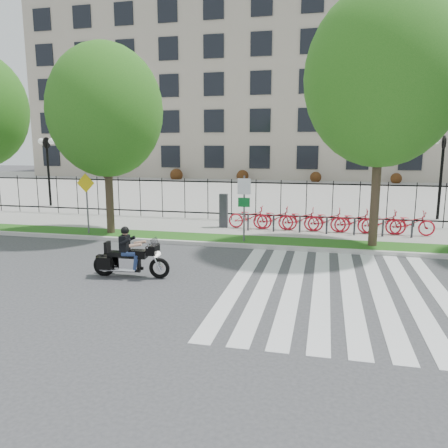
# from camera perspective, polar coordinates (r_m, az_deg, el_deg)

# --- Properties ---
(ground) EXTENTS (120.00, 120.00, 0.00)m
(ground) POSITION_cam_1_polar(r_m,az_deg,el_deg) (12.92, -7.71, -6.84)
(ground) COLOR #38383A
(ground) RESTS_ON ground
(curb) EXTENTS (60.00, 0.20, 0.15)m
(curb) POSITION_cam_1_polar(r_m,az_deg,el_deg) (16.66, -2.72, -2.58)
(curb) COLOR #BCB8B1
(curb) RESTS_ON ground
(grass_verge) EXTENTS (60.00, 1.50, 0.15)m
(grass_verge) POSITION_cam_1_polar(r_m,az_deg,el_deg) (17.46, -1.96, -1.98)
(grass_verge) COLOR #255A16
(grass_verge) RESTS_ON ground
(sidewalk) EXTENTS (60.00, 3.50, 0.15)m
(sidewalk) POSITION_cam_1_polar(r_m,az_deg,el_deg) (19.83, -0.08, -0.49)
(sidewalk) COLOR gray
(sidewalk) RESTS_ON ground
(plaza) EXTENTS (80.00, 34.00, 0.10)m
(plaza) POSITION_cam_1_polar(r_m,az_deg,el_deg) (36.98, 6.16, 4.44)
(plaza) COLOR gray
(plaza) RESTS_ON ground
(crosswalk_stripes) EXTENTS (5.70, 8.00, 0.01)m
(crosswalk_stripes) POSITION_cam_1_polar(r_m,az_deg,el_deg) (12.13, 14.37, -8.20)
(crosswalk_stripes) COLOR silver
(crosswalk_stripes) RESTS_ON ground
(iron_fence) EXTENTS (30.00, 0.06, 2.00)m
(iron_fence) POSITION_cam_1_polar(r_m,az_deg,el_deg) (21.35, 0.99, 3.21)
(iron_fence) COLOR black
(iron_fence) RESTS_ON sidewalk
(office_building) EXTENTS (60.00, 21.90, 20.15)m
(office_building) POSITION_cam_1_polar(r_m,az_deg,el_deg) (56.95, 8.93, 16.41)
(office_building) COLOR #A89B87
(office_building) RESTS_ON ground
(lamp_post_left) EXTENTS (1.06, 0.70, 4.25)m
(lamp_post_left) POSITION_cam_1_polar(r_m,az_deg,el_deg) (28.71, -22.09, 8.40)
(lamp_post_left) COLOR black
(lamp_post_left) RESTS_ON ground
(lamp_post_right) EXTENTS (1.06, 0.70, 4.25)m
(lamp_post_right) POSITION_cam_1_polar(r_m,az_deg,el_deg) (24.17, 26.66, 7.84)
(lamp_post_right) COLOR black
(lamp_post_right) RESTS_ON ground
(street_tree_1) EXTENTS (4.61, 4.61, 7.64)m
(street_tree_1) POSITION_cam_1_polar(r_m,az_deg,el_deg) (18.69, -15.22, 14.07)
(street_tree_1) COLOR #3C2C21
(street_tree_1) RESTS_ON grass_verge
(street_tree_2) EXTENTS (5.37, 5.37, 9.02)m
(street_tree_2) POSITION_cam_1_polar(r_m,az_deg,el_deg) (16.72, 20.01, 17.56)
(street_tree_2) COLOR #3C2C21
(street_tree_2) RESTS_ON grass_verge
(bike_share_station) EXTENTS (8.93, 0.87, 1.50)m
(bike_share_station) POSITION_cam_1_polar(r_m,az_deg,el_deg) (18.98, 13.09, 0.53)
(bike_share_station) COLOR #2D2D33
(bike_share_station) RESTS_ON sidewalk
(sign_pole_regulatory) EXTENTS (0.50, 0.09, 2.50)m
(sign_pole_regulatory) POSITION_cam_1_polar(r_m,az_deg,el_deg) (16.50, 2.64, 3.16)
(sign_pole_regulatory) COLOR #59595B
(sign_pole_regulatory) RESTS_ON grass_verge
(sign_pole_warning) EXTENTS (0.78, 0.09, 2.49)m
(sign_pole_warning) POSITION_cam_1_polar(r_m,az_deg,el_deg) (18.84, -17.51, 3.59)
(sign_pole_warning) COLOR #59595B
(sign_pole_warning) RESTS_ON grass_verge
(motorcycle_rider) EXTENTS (2.32, 0.70, 1.79)m
(motorcycle_rider) POSITION_cam_1_polar(r_m,az_deg,el_deg) (12.92, -12.14, -4.23)
(motorcycle_rider) COLOR black
(motorcycle_rider) RESTS_ON ground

